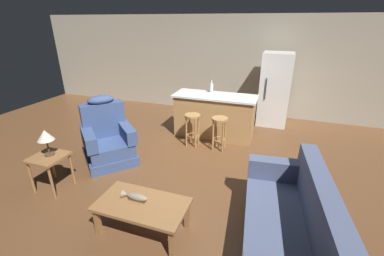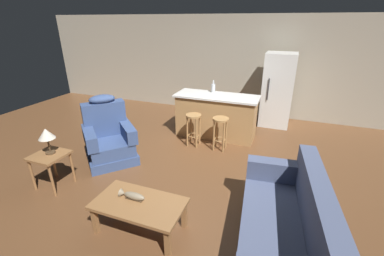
% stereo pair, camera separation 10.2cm
% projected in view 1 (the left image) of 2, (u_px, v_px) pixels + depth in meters
% --- Properties ---
extents(ground_plane, '(12.00, 12.00, 0.00)m').
position_uv_depth(ground_plane, '(195.00, 164.00, 4.74)').
color(ground_plane, brown).
extents(back_wall, '(12.00, 0.05, 2.60)m').
position_uv_depth(back_wall, '(232.00, 66.00, 6.95)').
color(back_wall, '#A89E89').
rests_on(back_wall, ground_plane).
extents(coffee_table, '(1.10, 0.60, 0.42)m').
position_uv_depth(coffee_table, '(142.00, 207.00, 3.09)').
color(coffee_table, olive).
rests_on(coffee_table, ground_plane).
extents(fish_figurine, '(0.34, 0.10, 0.10)m').
position_uv_depth(fish_figurine, '(135.00, 197.00, 3.12)').
color(fish_figurine, '#4C3823').
rests_on(fish_figurine, coffee_table).
extents(couch, '(1.03, 1.98, 0.94)m').
position_uv_depth(couch, '(289.00, 228.00, 2.81)').
color(couch, '#4C5675').
rests_on(couch, ground_plane).
extents(recliner_near_lamp, '(1.19, 1.19, 1.20)m').
position_uv_depth(recliner_near_lamp, '(108.00, 139.00, 4.72)').
color(recliner_near_lamp, '#384C7A').
rests_on(recliner_near_lamp, ground_plane).
extents(end_table, '(0.48, 0.48, 0.56)m').
position_uv_depth(end_table, '(49.00, 162.00, 3.89)').
color(end_table, olive).
rests_on(end_table, ground_plane).
extents(table_lamp, '(0.24, 0.24, 0.41)m').
position_uv_depth(table_lamp, '(45.00, 136.00, 3.76)').
color(table_lamp, '#4C3823').
rests_on(table_lamp, end_table).
extents(kitchen_island, '(1.80, 0.70, 0.95)m').
position_uv_depth(kitchen_island, '(214.00, 116.00, 5.73)').
color(kitchen_island, '#AD7F4C').
rests_on(kitchen_island, ground_plane).
extents(bar_stool_left, '(0.32, 0.32, 0.68)m').
position_uv_depth(bar_stool_left, '(192.00, 124.00, 5.27)').
color(bar_stool_left, '#A87A47').
rests_on(bar_stool_left, ground_plane).
extents(bar_stool_right, '(0.32, 0.32, 0.68)m').
position_uv_depth(bar_stool_right, '(219.00, 128.00, 5.10)').
color(bar_stool_right, '#A87A47').
rests_on(bar_stool_right, ground_plane).
extents(refrigerator, '(0.70, 0.69, 1.76)m').
position_uv_depth(refrigerator, '(275.00, 90.00, 6.25)').
color(refrigerator, white).
rests_on(refrigerator, ground_plane).
extents(bottle_tall_green, '(0.09, 0.09, 0.27)m').
position_uv_depth(bottle_tall_green, '(211.00, 88.00, 5.72)').
color(bottle_tall_green, silver).
rests_on(bottle_tall_green, kitchen_island).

